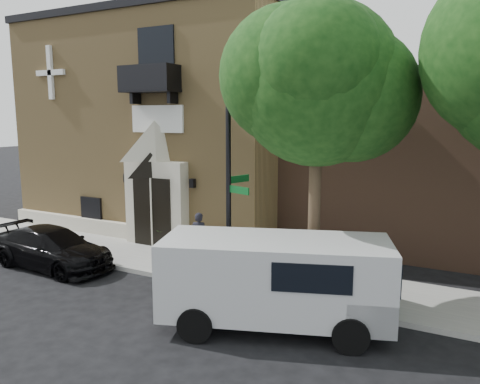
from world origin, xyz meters
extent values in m
plane|color=black|center=(0.00, 0.00, 0.00)|extent=(120.00, 120.00, 0.00)
cube|color=gray|center=(1.00, 1.50, 0.07)|extent=(42.00, 3.00, 0.15)
cube|color=#A7844E|center=(-3.00, 8.00, 4.50)|extent=(12.00, 10.00, 9.00)
cube|color=black|center=(-3.00, 8.00, 9.15)|extent=(12.20, 10.20, 0.30)
cube|color=beige|center=(-3.00, 2.88, 0.45)|extent=(12.00, 0.30, 0.60)
cube|color=beige|center=(-1.00, 2.75, 1.75)|extent=(2.60, 0.55, 3.20)
pyramid|color=beige|center=(-1.00, 2.75, 4.10)|extent=(2.60, 0.55, 1.50)
cube|color=black|center=(-1.00, 2.46, 1.45)|extent=(1.70, 0.06, 2.60)
cube|color=beige|center=(-1.00, 2.42, 1.45)|extent=(0.06, 0.04, 2.60)
cube|color=white|center=(-1.00, 2.94, 4.90)|extent=(2.30, 0.10, 1.00)
cube|color=black|center=(-1.00, 2.55, 5.90)|extent=(2.20, 0.90, 0.10)
cube|color=black|center=(-1.00, 2.12, 6.35)|extent=(2.20, 0.06, 0.90)
cube|color=black|center=(-2.05, 2.55, 6.35)|extent=(0.06, 0.90, 0.90)
cube|color=black|center=(0.05, 2.55, 6.35)|extent=(0.06, 0.90, 0.90)
cube|color=black|center=(-1.00, 2.97, 7.10)|extent=(1.60, 0.08, 2.20)
cube|color=white|center=(-6.50, 2.92, 6.80)|extent=(0.22, 0.14, 2.20)
cube|color=white|center=(-6.50, 2.92, 6.80)|extent=(1.60, 0.14, 0.22)
cube|color=black|center=(-4.60, 2.95, 1.15)|extent=(1.10, 0.10, 1.00)
cube|color=red|center=(-4.60, 2.98, 1.15)|extent=(0.85, 0.06, 0.75)
cube|color=black|center=(-2.55, 2.88, 2.60)|extent=(0.18, 0.18, 0.32)
cube|color=black|center=(0.55, 2.88, 2.60)|extent=(0.18, 0.18, 0.32)
cylinder|color=#38281C|center=(6.00, 0.45, 2.25)|extent=(0.32, 0.32, 4.20)
sphere|color=#10350E|center=(6.00, 0.45, 5.82)|extent=(4.20, 4.20, 4.20)
sphere|color=#10350E|center=(6.80, 0.75, 5.52)|extent=(3.36, 3.36, 3.36)
sphere|color=#10350E|center=(5.30, 0.25, 6.02)|extent=(3.57, 3.57, 3.57)
sphere|color=#10350E|center=(6.20, -0.25, 6.22)|extent=(3.15, 3.15, 3.15)
imported|color=black|center=(-2.65, -0.77, 0.67)|extent=(4.67, 2.05, 1.33)
cube|color=silver|center=(5.71, -1.42, 1.27)|extent=(5.70, 3.73, 1.80)
cube|color=silver|center=(7.71, -0.73, 0.74)|extent=(1.69, 2.35, 0.74)
cube|color=black|center=(8.12, -0.59, 1.59)|extent=(0.89, 1.81, 0.74)
cube|color=black|center=(6.86, -2.16, 1.64)|extent=(1.62, 0.59, 0.64)
cylinder|color=black|center=(4.43, -2.93, 0.40)|extent=(0.85, 0.51, 0.81)
cylinder|color=black|center=(3.78, -1.02, 0.40)|extent=(0.85, 0.51, 0.81)
cylinder|color=black|center=(7.64, -1.82, 0.40)|extent=(0.85, 0.51, 0.81)
cylinder|color=black|center=(6.99, 0.08, 0.40)|extent=(0.85, 0.51, 0.81)
cylinder|color=black|center=(3.55, 0.21, 2.90)|extent=(0.15, 0.15, 5.51)
cube|color=#0A4D1C|center=(3.94, 0.08, 3.00)|extent=(0.75, 0.28, 0.20)
cube|color=#0A4D1C|center=(3.67, 0.60, 3.22)|extent=(0.28, 0.75, 0.20)
cylinder|color=maroon|center=(4.12, 0.20, 0.19)|extent=(0.35, 0.35, 0.08)
cylinder|color=maroon|center=(4.12, 0.20, 0.49)|extent=(0.25, 0.25, 0.53)
sphere|color=maroon|center=(4.12, 0.20, 0.79)|extent=(0.25, 0.25, 0.25)
cylinder|color=maroon|center=(4.12, 0.20, 0.54)|extent=(0.44, 0.12, 0.12)
cube|color=#0E3518|center=(6.97, 0.66, 0.74)|extent=(2.14, 1.53, 1.18)
cube|color=black|center=(6.97, 0.66, 1.38)|extent=(2.21, 1.60, 0.13)
imported|color=#41712F|center=(-0.70, 2.64, 0.47)|extent=(0.66, 0.60, 0.64)
imported|color=black|center=(1.48, 1.83, 0.97)|extent=(0.68, 0.53, 1.65)
camera|label=1|loc=(9.90, -11.15, 5.02)|focal=35.00mm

